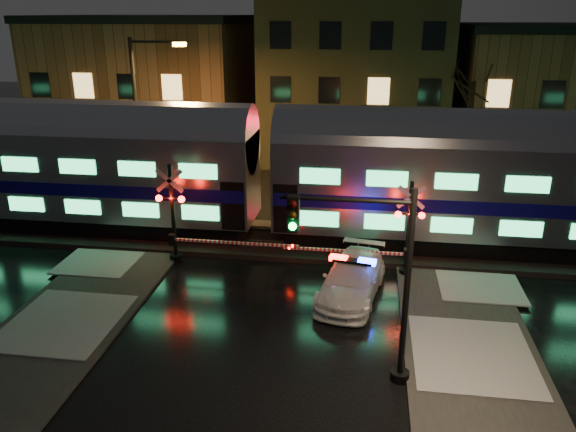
% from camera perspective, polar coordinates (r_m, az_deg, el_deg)
% --- Properties ---
extents(ground, '(120.00, 120.00, 0.00)m').
position_cam_1_polar(ground, '(20.61, -1.45, -8.11)').
color(ground, black).
rests_on(ground, ground).
extents(ballast, '(90.00, 4.20, 0.24)m').
position_cam_1_polar(ballast, '(25.03, 0.46, -2.52)').
color(ballast, black).
rests_on(ballast, ground).
extents(sidewalk_left, '(4.00, 20.00, 0.12)m').
position_cam_1_polar(sidewalk_left, '(18.10, -26.48, -14.61)').
color(sidewalk_left, '#2D2D2D').
rests_on(sidewalk_left, ground).
extents(sidewalk_right, '(4.00, 20.00, 0.12)m').
position_cam_1_polar(sidewalk_right, '(15.70, 19.96, -19.35)').
color(sidewalk_right, '#2D2D2D').
rests_on(sidewalk_right, ground).
extents(building_left, '(14.00, 10.00, 9.00)m').
position_cam_1_polar(building_left, '(43.35, -13.99, 12.55)').
color(building_left, brown).
rests_on(building_left, ground).
extents(building_mid, '(12.00, 11.00, 11.50)m').
position_cam_1_polar(building_mid, '(40.62, 6.84, 14.29)').
color(building_mid, brown).
rests_on(building_mid, ground).
extents(building_right, '(12.00, 10.00, 8.50)m').
position_cam_1_polar(building_right, '(42.00, 25.06, 10.72)').
color(building_right, brown).
rests_on(building_right, ground).
extents(train, '(51.00, 3.12, 5.92)m').
position_cam_1_polar(train, '(24.15, -2.35, 4.81)').
color(train, black).
rests_on(train, ballast).
extents(police_car, '(2.70, 4.97, 1.53)m').
position_cam_1_polar(police_car, '(20.39, 6.50, -6.39)').
color(police_car, white).
rests_on(police_car, ground).
extents(crossing_signal_right, '(5.41, 0.64, 3.83)m').
position_cam_1_polar(crossing_signal_right, '(21.83, 11.13, -2.26)').
color(crossing_signal_right, black).
rests_on(crossing_signal_right, ground).
extents(crossing_signal_left, '(5.82, 0.66, 4.12)m').
position_cam_1_polar(crossing_signal_left, '(22.93, -10.79, -0.80)').
color(crossing_signal_left, black).
rests_on(crossing_signal_left, ground).
extents(traffic_light, '(3.64, 0.68, 5.63)m').
position_cam_1_polar(traffic_light, '(15.07, 8.66, -6.73)').
color(traffic_light, black).
rests_on(traffic_light, ground).
extents(streetlight, '(2.87, 0.30, 8.58)m').
position_cam_1_polar(streetlight, '(29.57, -14.59, 10.12)').
color(streetlight, black).
rests_on(streetlight, ground).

